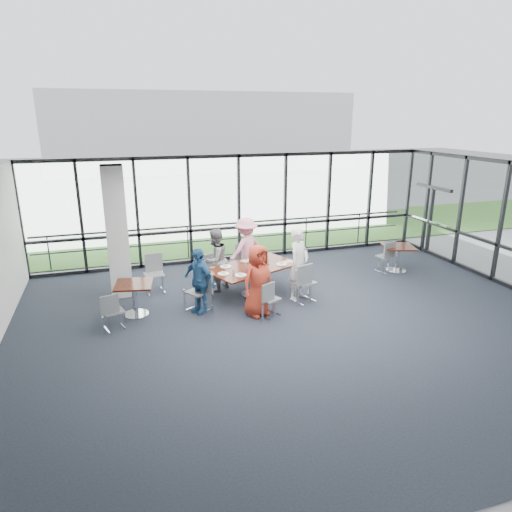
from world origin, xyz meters
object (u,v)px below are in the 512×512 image
object	(u,v)px
chair_main_nr	(304,282)
chair_spare_r	(386,256)
chair_main_fl	(209,272)
main_table	(252,270)
side_table_left	(134,289)
chair_main_fr	(240,262)
structural_column	(117,232)
diner_near_left	(258,281)
diner_far_right	(246,249)
chair_spare_la	(113,311)
diner_end	(199,280)
chair_main_nl	(269,299)
chair_main_end	(198,292)
chair_spare_lb	(154,275)
diner_far_left	(215,260)
diner_near_right	(299,264)
side_table_right	(398,250)

from	to	relation	value
chair_main_nr	chair_spare_r	distance (m)	3.36
chair_main_fl	chair_main_nr	bearing A→B (deg)	116.21
main_table	side_table_left	distance (m)	2.86
chair_main_fr	chair_spare_r	bearing A→B (deg)	144.53
structural_column	diner_near_left	world-z (taller)	structural_column
side_table_left	diner_far_right	world-z (taller)	diner_far_right
chair_main_fl	chair_main_fr	distance (m)	0.99
side_table_left	chair_spare_la	xyz separation A→B (m)	(-0.47, -0.57, -0.22)
diner_end	chair_main_nl	world-z (taller)	diner_end
chair_main_nl	chair_spare_r	xyz separation A→B (m)	(4.16, 1.82, 0.04)
chair_main_fr	chair_main_fl	bearing A→B (deg)	-5.94
main_table	chair_spare_la	size ratio (longest dim) A/B	3.14
chair_main_nl	chair_main_end	distance (m)	1.64
chair_main_fr	main_table	bearing A→B (deg)	62.49
structural_column	main_table	xyz separation A→B (m)	(3.09, -1.01, -0.95)
structural_column	chair_spare_lb	distance (m)	1.39
side_table_left	diner_far_left	world-z (taller)	diner_far_left
chair_main_nr	chair_main_nl	bearing A→B (deg)	-171.72
chair_main_nr	chair_main_fr	bearing A→B (deg)	98.51
diner_far_left	diner_near_left	bearing A→B (deg)	71.06
structural_column	side_table_left	size ratio (longest dim) A/B	3.47
main_table	chair_main_end	distance (m)	1.57
chair_main_fr	side_table_left	bearing A→B (deg)	2.61
diner_near_right	diner_end	distance (m)	2.44
chair_main_nl	chair_main_fl	size ratio (longest dim) A/B	0.98
chair_main_fl	diner_far_left	bearing A→B (deg)	87.05
chair_main_nr	chair_spare_la	size ratio (longest dim) A/B	1.20
side_table_left	chair_main_fl	xyz separation A→B (m)	(1.95, 1.22, -0.21)
structural_column	chair_main_nr	xyz separation A→B (m)	(4.13, -1.78, -1.12)
diner_far_right	chair_main_nl	size ratio (longest dim) A/B	2.09
side_table_right	diner_near_right	xyz separation A→B (m)	(-3.48, -1.01, 0.25)
main_table	side_table_right	xyz separation A→B (m)	(4.48, 0.46, -0.02)
diner_far_left	chair_spare_la	xyz separation A→B (m)	(-2.52, -1.52, -0.40)
chair_main_nl	chair_main_nr	world-z (taller)	chair_main_nr
diner_far_left	chair_main_fr	size ratio (longest dim) A/B	1.72
side_table_right	main_table	bearing A→B (deg)	-174.11
diner_near_left	chair_spare_r	xyz separation A→B (m)	(4.39, 1.68, -0.36)
diner_far_right	chair_spare_r	xyz separation A→B (m)	(3.96, -0.66, -0.40)
diner_near_right	diner_far_right	xyz separation A→B (m)	(-0.81, 1.72, -0.03)
chair_spare_la	side_table_left	bearing A→B (deg)	33.44
side_table_left	chair_spare_lb	size ratio (longest dim) A/B	0.98
chair_spare_r	chair_spare_la	bearing A→B (deg)	176.77
diner_near_left	diner_far_left	world-z (taller)	diner_near_left
diner_far_right	chair_main_nr	size ratio (longest dim) A/B	1.76
side_table_right	chair_spare_la	distance (m)	7.92
side_table_right	diner_near_right	world-z (taller)	diner_near_right
chair_main_end	chair_spare_r	bearing A→B (deg)	68.54
side_table_left	chair_main_nr	distance (m)	3.91
diner_far_left	chair_main_fl	distance (m)	0.49
chair_main_nl	chair_spare_lb	distance (m)	3.18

